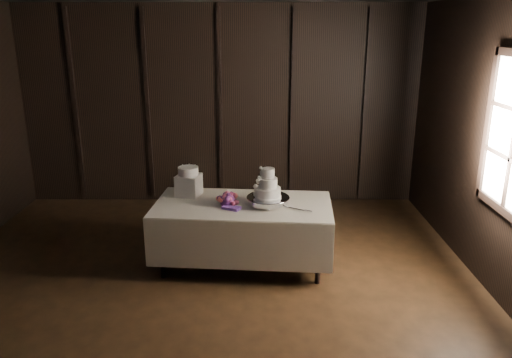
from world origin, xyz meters
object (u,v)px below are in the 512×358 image
object	(u,v)px
display_table	(243,232)
box_pedestal	(189,185)
small_cake	(188,171)
cake_stand	(268,201)
bouquet	(227,200)
wedding_cake	(266,186)

from	to	relation	value
display_table	box_pedestal	world-z (taller)	box_pedestal
display_table	small_cake	distance (m)	0.95
cake_stand	display_table	bearing A→B (deg)	172.65
box_pedestal	display_table	bearing A→B (deg)	-24.24
cake_stand	bouquet	size ratio (longest dim) A/B	1.19
box_pedestal	small_cake	world-z (taller)	small_cake
cake_stand	box_pedestal	world-z (taller)	box_pedestal
display_table	cake_stand	world-z (taller)	cake_stand
wedding_cake	bouquet	distance (m)	0.46
bouquet	small_cake	xyz separation A→B (m)	(-0.47, 0.35, 0.23)
display_table	wedding_cake	xyz separation A→B (m)	(0.26, -0.05, 0.57)
display_table	wedding_cake	bearing A→B (deg)	-6.59
display_table	box_pedestal	size ratio (longest dim) A/B	7.94
cake_stand	small_cake	distance (m)	1.02
bouquet	box_pedestal	world-z (taller)	box_pedestal
cake_stand	small_cake	world-z (taller)	small_cake
small_cake	display_table	bearing A→B (deg)	-24.24
cake_stand	bouquet	xyz separation A→B (m)	(-0.45, -0.02, 0.02)
cake_stand	small_cake	size ratio (longest dim) A/B	2.05
cake_stand	wedding_cake	bearing A→B (deg)	-150.26
cake_stand	bouquet	world-z (taller)	bouquet
wedding_cake	small_cake	distance (m)	0.97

